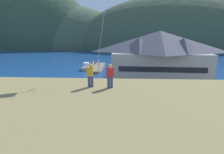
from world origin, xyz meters
TOP-DOWN VIEW (x-y plane):
  - ground_plane at (0.00, 0.00)m, footprint 600.00×600.00m
  - parking_lot_pad at (0.00, 5.00)m, footprint 40.00×20.00m
  - bay_water at (0.00, 60.00)m, footprint 360.00×84.00m
  - far_hill_east_peak at (-57.18, 120.43)m, footprint 83.62×61.84m
  - far_hill_center_saddle at (-43.04, 119.54)m, footprint 110.91×55.10m
  - far_hill_far_shoulder at (40.81, 110.76)m, footprint 143.83×64.53m
  - harbor_lodge at (11.30, 21.46)m, footprint 22.48×12.57m
  - storage_shed_near_lot at (-13.93, 3.15)m, footprint 8.02×5.70m
  - wharf_dock at (-4.49, 35.71)m, footprint 3.20×15.77m
  - moored_boat_wharfside at (-7.94, 34.58)m, footprint 2.85×7.16m
  - parked_car_mid_row_center at (4.03, -0.40)m, footprint 4.28×2.21m
  - parked_car_back_row_right at (-3.60, -0.13)m, footprint 4.30×2.26m
  - parked_car_mid_row_far at (12.88, -0.58)m, footprint 4.35×2.37m
  - parked_car_back_row_left at (8.25, 7.52)m, footprint 4.32×2.30m
  - parked_car_lone_by_shed at (3.33, 7.55)m, footprint 4.29×2.24m
  - parked_car_front_row_end at (13.36, 6.48)m, footprint 4.28×2.20m
  - parked_car_corner_spot at (-2.66, 6.34)m, footprint 4.30×2.25m
  - parked_car_front_row_red at (-9.16, 7.48)m, footprint 4.23×2.11m
  - parking_light_pole at (-1.05, 10.56)m, footprint 0.24×0.78m
  - person_kite_flyer at (0.58, -7.09)m, footprint 0.52×0.68m
  - person_companion at (2.03, -7.23)m, footprint 0.55×0.40m

SIDE VIEW (x-z plane):
  - ground_plane at x=0.00m, z-range 0.00..0.00m
  - far_hill_east_peak at x=-57.18m, z-range -44.23..44.23m
  - far_hill_center_saddle at x=-43.04m, z-range -31.82..31.82m
  - far_hill_far_shoulder at x=40.81m, z-range -36.35..36.35m
  - bay_water at x=0.00m, z-range 0.00..0.03m
  - parking_lot_pad at x=0.00m, z-range 0.00..0.10m
  - wharf_dock at x=-4.49m, z-range 0.00..0.70m
  - moored_boat_wharfside at x=-7.94m, z-range -0.36..1.80m
  - parked_car_mid_row_center at x=4.03m, z-range 0.15..1.97m
  - parked_car_back_row_right at x=-3.60m, z-range 0.15..1.97m
  - parked_car_mid_row_far at x=12.88m, z-range 0.15..1.97m
  - parked_car_back_row_left at x=8.25m, z-range 0.15..1.97m
  - parked_car_lone_by_shed at x=3.33m, z-range 0.15..1.97m
  - parked_car_front_row_end at x=13.36m, z-range 0.15..1.97m
  - parked_car_corner_spot at x=-2.66m, z-range 0.15..1.97m
  - parked_car_front_row_red at x=-9.16m, z-range 0.15..1.97m
  - storage_shed_near_lot at x=-13.93m, z-range 0.09..4.85m
  - parking_light_pole at x=-1.05m, z-range 0.62..6.73m
  - harbor_lodge at x=11.30m, z-range 0.40..11.75m
  - person_companion at x=2.03m, z-range 6.91..8.65m
  - person_kite_flyer at x=0.58m, z-range 6.87..8.73m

